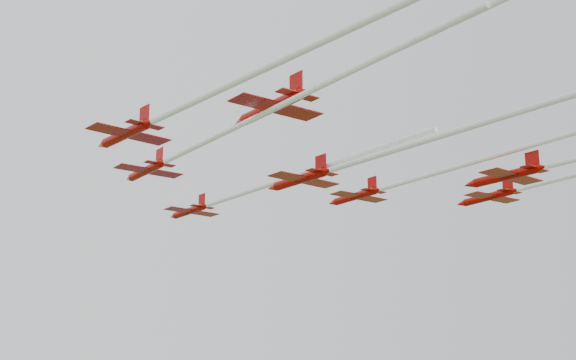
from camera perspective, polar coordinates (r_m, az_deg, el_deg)
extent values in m
cylinder|color=#A00500|center=(118.57, -7.04, -2.21)|extent=(3.97, 7.60, 1.01)
cone|color=#A00500|center=(122.57, -8.19, -2.59)|extent=(1.58, 1.92, 1.01)
cone|color=#A00500|center=(114.86, -5.88, -1.83)|extent=(1.28, 1.38, 0.92)
ellipsoid|color=black|center=(120.20, -7.49, -2.19)|extent=(0.70, 0.96, 0.29)
cube|color=#A00500|center=(117.91, -6.85, -2.26)|extent=(8.39, 5.35, 0.09)
cube|color=#A00500|center=(115.58, -6.11, -1.90)|extent=(3.82, 2.45, 0.07)
cube|color=#A00500|center=(115.97, -6.15, -1.43)|extent=(0.73, 1.56, 1.84)
cylinder|color=white|center=(97.48, 1.05, 0.44)|extent=(17.19, 39.78, 0.55)
cylinder|color=#A00500|center=(100.38, -10.06, 0.66)|extent=(3.81, 7.87, 1.04)
cone|color=#A00500|center=(104.63, -11.23, 0.08)|extent=(1.57, 1.96, 1.04)
cone|color=#A00500|center=(96.42, -8.86, 1.26)|extent=(1.28, 1.39, 0.94)
ellipsoid|color=black|center=(102.12, -10.52, 0.64)|extent=(0.69, 0.98, 0.30)
cube|color=#A00500|center=(99.66, -9.88, 0.63)|extent=(8.63, 5.23, 0.09)
cube|color=#A00500|center=(97.19, -9.11, 1.14)|extent=(3.93, 2.39, 0.08)
cube|color=#A00500|center=(97.64, -9.13, 1.70)|extent=(0.69, 1.62, 1.89)
cylinder|color=white|center=(76.03, -0.15, 5.51)|extent=(17.83, 45.97, 0.57)
cylinder|color=#A00500|center=(114.57, 4.79, -1.16)|extent=(4.05, 8.20, 1.08)
cone|color=#A00500|center=(118.32, 3.18, -1.64)|extent=(1.65, 2.05, 1.08)
cone|color=#A00500|center=(111.13, 6.41, -0.69)|extent=(1.35, 1.46, 0.99)
ellipsoid|color=black|center=(116.10, 4.15, -1.16)|extent=(0.73, 1.02, 0.32)
cube|color=#A00500|center=(113.94, 5.06, -1.21)|extent=(9.01, 5.53, 0.10)
cube|color=#A00500|center=(111.80, 6.09, -0.78)|extent=(4.10, 2.53, 0.08)
cube|color=#A00500|center=(112.21, 6.00, -0.27)|extent=(0.74, 1.69, 1.97)
cylinder|color=white|center=(97.64, 14.62, 1.69)|extent=(15.08, 37.53, 0.59)
cylinder|color=#A00500|center=(81.32, -11.48, 3.23)|extent=(4.39, 7.68, 1.04)
cone|color=#A00500|center=(85.42, -13.09, 2.44)|extent=(1.67, 1.98, 1.04)
cone|color=#A00500|center=(77.54, -9.80, 4.05)|extent=(1.34, 1.43, 0.94)
ellipsoid|color=black|center=(83.01, -12.11, 3.16)|extent=(0.74, 0.98, 0.30)
cube|color=#A00500|center=(80.62, -11.22, 3.20)|extent=(8.55, 5.79, 0.09)
cube|color=#A00500|center=(78.27, -10.14, 3.89)|extent=(3.89, 2.65, 0.08)
cube|color=#A00500|center=(78.76, -10.18, 4.57)|extent=(0.82, 1.57, 1.89)
cylinder|color=white|center=(58.79, 3.22, 10.14)|extent=(21.76, 44.71, 0.57)
cylinder|color=#A00500|center=(96.59, 0.84, 0.05)|extent=(4.65, 8.52, 1.14)
cone|color=#A00500|center=(100.60, -1.13, -0.56)|extent=(1.81, 2.17, 1.14)
cone|color=#A00500|center=(92.94, 2.84, 0.67)|extent=(1.46, 1.56, 1.04)
ellipsoid|color=black|center=(98.24, 0.05, 0.04)|extent=(0.80, 1.08, 0.33)
cube|color=#A00500|center=(95.91, 1.16, 0.00)|extent=(9.45, 6.20, 0.10)
cube|color=#A00500|center=(93.64, 2.43, 0.55)|extent=(4.30, 2.84, 0.08)
cube|color=#A00500|center=(94.10, 2.34, 1.19)|extent=(0.86, 1.75, 2.08)
cylinder|color=white|center=(78.56, 13.86, 4.02)|extent=(18.39, 40.03, 0.62)
cylinder|color=#A00500|center=(115.16, 14.03, -1.18)|extent=(3.76, 8.22, 1.08)
cone|color=#A00500|center=(118.46, 12.21, -1.66)|extent=(1.60, 2.02, 1.08)
cone|color=#A00500|center=(112.17, 15.83, -0.69)|extent=(1.31, 1.43, 0.98)
ellipsoid|color=black|center=(116.52, 13.30, -1.18)|extent=(0.70, 1.02, 0.31)
cube|color=#A00500|center=(114.60, 14.33, -1.22)|extent=(8.99, 5.25, 0.10)
cube|color=#A00500|center=(112.75, 15.47, -0.79)|extent=(4.09, 2.40, 0.08)
cube|color=#A00500|center=(113.13, 15.36, -0.28)|extent=(0.67, 1.70, 1.96)
cylinder|color=#A00500|center=(80.49, -1.20, 5.19)|extent=(4.61, 9.21, 1.22)
cone|color=#A00500|center=(84.93, -3.45, 4.12)|extent=(1.87, 2.31, 1.22)
cone|color=#A00500|center=(76.46, 1.17, 6.30)|extent=(1.52, 1.65, 1.11)
ellipsoid|color=black|center=(82.35, -2.10, 5.05)|extent=(0.82, 1.15, 0.35)
cube|color=#A00500|center=(79.72, -0.83, 5.18)|extent=(10.13, 6.28, 0.11)
cube|color=#A00500|center=(77.24, 0.68, 6.08)|extent=(4.61, 2.87, 0.09)
cube|color=#A00500|center=(77.85, 0.58, 6.87)|extent=(0.84, 1.90, 2.22)
cylinder|color=#A00500|center=(97.04, 15.20, 0.28)|extent=(4.54, 8.29, 1.11)
cone|color=#A00500|center=(100.01, 12.79, -0.32)|extent=(1.76, 2.12, 1.11)
cone|color=#A00500|center=(94.41, 17.61, 0.88)|extent=(1.42, 1.52, 1.01)
ellipsoid|color=black|center=(98.27, 14.23, 0.27)|extent=(0.78, 1.05, 0.32)
cube|color=#A00500|center=(96.53, 15.60, 0.23)|extent=(9.19, 6.04, 0.10)
cube|color=#A00500|center=(94.91, 17.13, 0.76)|extent=(4.18, 2.76, 0.08)
cube|color=#A00500|center=(95.31, 16.97, 1.38)|extent=(0.84, 1.70, 2.02)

